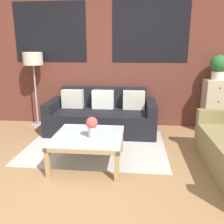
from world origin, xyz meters
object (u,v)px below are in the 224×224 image
(couch_dark, at_px, (102,116))
(floor_lamp, at_px, (33,63))
(flower_vase, at_px, (92,125))
(drawer_cabinet, at_px, (214,106))
(coffee_table, at_px, (88,139))
(potted_plant, at_px, (219,66))

(couch_dark, height_order, floor_lamp, floor_lamp)
(flower_vase, bearing_deg, couch_dark, 92.83)
(floor_lamp, relative_size, drawer_cabinet, 1.50)
(coffee_table, height_order, floor_lamp, floor_lamp)
(couch_dark, bearing_deg, flower_vase, -87.17)
(potted_plant, bearing_deg, couch_dark, -173.75)
(drawer_cabinet, bearing_deg, potted_plant, 90.00)
(drawer_cabinet, distance_m, flower_vase, 2.56)
(drawer_cabinet, relative_size, flower_vase, 3.58)
(flower_vase, bearing_deg, floor_lamp, 131.64)
(couch_dark, bearing_deg, drawer_cabinet, 6.25)
(drawer_cabinet, xyz_separation_m, potted_plant, (-0.00, 0.00, 0.72))
(couch_dark, xyz_separation_m, floor_lamp, (-1.32, 0.19, 0.95))
(coffee_table, distance_m, flower_vase, 0.23)
(drawer_cabinet, relative_size, potted_plant, 2.19)
(potted_plant, distance_m, flower_vase, 2.63)
(coffee_table, xyz_separation_m, potted_plant, (2.05, 1.54, 0.86))
(potted_plant, bearing_deg, coffee_table, -143.19)
(couch_dark, distance_m, floor_lamp, 1.64)
(couch_dark, height_order, flower_vase, couch_dark)
(drawer_cabinet, bearing_deg, floor_lamp, -179.38)
(floor_lamp, relative_size, potted_plant, 3.29)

